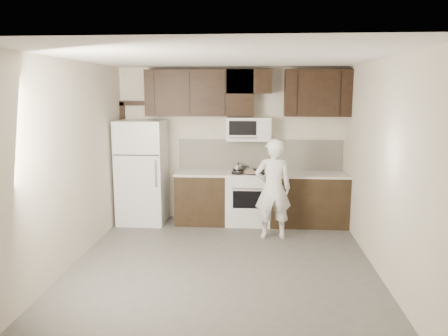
# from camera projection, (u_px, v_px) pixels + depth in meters

# --- Properties ---
(floor) EXTENTS (4.50, 4.50, 0.00)m
(floor) POSITION_uv_depth(u_px,v_px,m) (222.00, 266.00, 5.81)
(floor) COLOR #524F4D
(floor) RESTS_ON ground
(back_wall) EXTENTS (4.00, 0.00, 4.00)m
(back_wall) POSITION_uv_depth(u_px,v_px,m) (232.00, 145.00, 7.78)
(back_wall) COLOR beige
(back_wall) RESTS_ON ground
(ceiling) EXTENTS (4.50, 4.50, 0.00)m
(ceiling) POSITION_uv_depth(u_px,v_px,m) (222.00, 58.00, 5.33)
(ceiling) COLOR white
(ceiling) RESTS_ON back_wall
(counter_run) EXTENTS (2.95, 0.64, 0.91)m
(counter_run) POSITION_uv_depth(u_px,v_px,m) (265.00, 198.00, 7.59)
(counter_run) COLOR black
(counter_run) RESTS_ON floor
(stove) EXTENTS (0.76, 0.66, 0.94)m
(stove) POSITION_uv_depth(u_px,v_px,m) (248.00, 198.00, 7.61)
(stove) COLOR silver
(stove) RESTS_ON floor
(backsplash) EXTENTS (2.90, 0.02, 0.54)m
(backsplash) POSITION_uv_depth(u_px,v_px,m) (260.00, 154.00, 7.76)
(backsplash) COLOR silver
(backsplash) RESTS_ON counter_run
(upper_cabinets) EXTENTS (3.48, 0.35, 0.78)m
(upper_cabinets) POSITION_uv_depth(u_px,v_px,m) (244.00, 92.00, 7.43)
(upper_cabinets) COLOR black
(upper_cabinets) RESTS_ON back_wall
(microwave) EXTENTS (0.76, 0.42, 0.40)m
(microwave) POSITION_uv_depth(u_px,v_px,m) (249.00, 129.00, 7.52)
(microwave) COLOR silver
(microwave) RESTS_ON upper_cabinets
(refrigerator) EXTENTS (0.80, 0.76, 1.80)m
(refrigerator) POSITION_uv_depth(u_px,v_px,m) (142.00, 172.00, 7.62)
(refrigerator) COLOR silver
(refrigerator) RESTS_ON floor
(door_trim) EXTENTS (0.50, 0.08, 2.12)m
(door_trim) POSITION_uv_depth(u_px,v_px,m) (126.00, 150.00, 7.90)
(door_trim) COLOR black
(door_trim) RESTS_ON floor
(saucepan) EXTENTS (0.27, 0.16, 0.15)m
(saucepan) POSITION_uv_depth(u_px,v_px,m) (238.00, 167.00, 7.68)
(saucepan) COLOR silver
(saucepan) RESTS_ON stove
(baking_tray) EXTENTS (0.42, 0.36, 0.02)m
(baking_tray) POSITION_uv_depth(u_px,v_px,m) (251.00, 173.00, 7.41)
(baking_tray) COLOR black
(baking_tray) RESTS_ON counter_run
(pizza) EXTENTS (0.30, 0.30, 0.02)m
(pizza) POSITION_uv_depth(u_px,v_px,m) (251.00, 172.00, 7.41)
(pizza) COLOR tan
(pizza) RESTS_ON baking_tray
(person) EXTENTS (0.62, 0.44, 1.58)m
(person) POSITION_uv_depth(u_px,v_px,m) (273.00, 189.00, 6.80)
(person) COLOR white
(person) RESTS_ON floor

